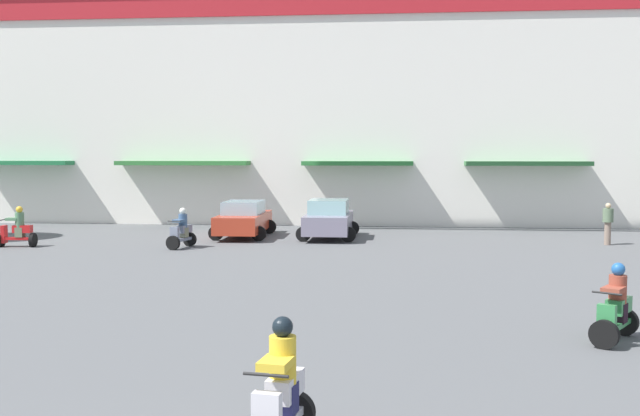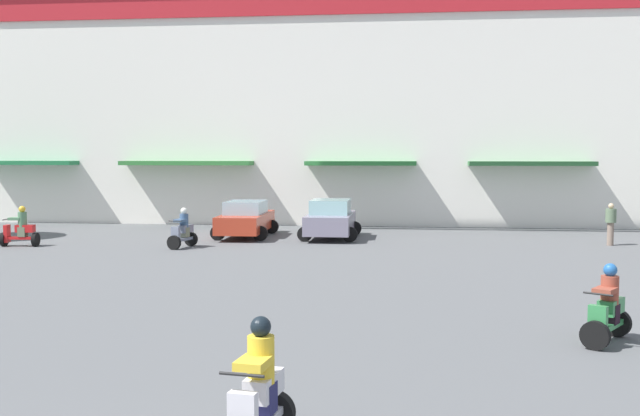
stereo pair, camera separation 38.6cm
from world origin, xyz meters
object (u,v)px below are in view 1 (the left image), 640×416
at_px(scooter_rider_6, 182,231).
at_px(parked_car_1, 329,219).
at_px(parked_car_0, 244,219).
at_px(pedestrian_0, 608,221).
at_px(scooter_rider_4, 17,230).
at_px(scooter_rider_8, 616,310).
at_px(scooter_rider_7, 280,396).

bearing_deg(scooter_rider_6, parked_car_1, 35.30).
height_order(parked_car_0, pedestrian_0, pedestrian_0).
distance_m(scooter_rider_4, scooter_rider_8, 21.74).
height_order(scooter_rider_4, pedestrian_0, pedestrian_0).
height_order(parked_car_1, scooter_rider_4, parked_car_1).
relative_size(parked_car_1, scooter_rider_7, 2.52).
relative_size(parked_car_0, scooter_rider_6, 3.00).
distance_m(parked_car_1, scooter_rider_6, 6.28).
distance_m(scooter_rider_6, pedestrian_0, 16.10).
bearing_deg(scooter_rider_8, scooter_rider_4, 146.01).
distance_m(parked_car_0, scooter_rider_8, 19.24).
bearing_deg(scooter_rider_7, scooter_rider_4, 125.48).
bearing_deg(scooter_rider_6, pedestrian_0, 8.98).
xyz_separation_m(scooter_rider_4, scooter_rider_7, (12.63, -17.72, 0.03)).
height_order(parked_car_1, scooter_rider_7, parked_car_1).
bearing_deg(pedestrian_0, scooter_rider_7, -114.73).
relative_size(scooter_rider_4, scooter_rider_6, 1.03).
xyz_separation_m(parked_car_0, scooter_rider_8, (10.30, -16.25, -0.16)).
bearing_deg(pedestrian_0, parked_car_1, 174.09).
distance_m(parked_car_0, parked_car_1, 3.59).
distance_m(scooter_rider_7, pedestrian_0, 22.60).
bearing_deg(scooter_rider_6, scooter_rider_8, -46.43).
distance_m(scooter_rider_4, scooter_rider_7, 21.76).
bearing_deg(scooter_rider_4, scooter_rider_7, -54.52).
height_order(scooter_rider_4, scooter_rider_7, scooter_rider_7).
relative_size(parked_car_1, scooter_rider_6, 2.66).
bearing_deg(parked_car_0, scooter_rider_8, -57.64).
xyz_separation_m(scooter_rider_6, scooter_rider_8, (11.84, -12.45, -0.02)).
bearing_deg(scooter_rider_4, scooter_rider_6, 2.72).
xyz_separation_m(scooter_rider_4, scooter_rider_8, (18.02, -12.15, -0.03)).
relative_size(scooter_rider_8, pedestrian_0, 0.91).
distance_m(scooter_rider_6, scooter_rider_7, 19.13).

